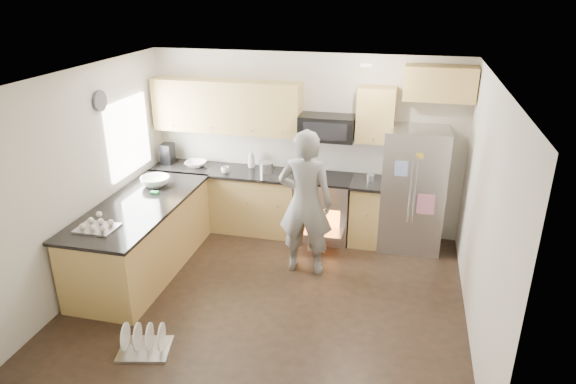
% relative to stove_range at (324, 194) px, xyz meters
% --- Properties ---
extents(ground, '(4.50, 4.50, 0.00)m').
position_rel_stove_range_xyz_m(ground, '(-0.35, -1.69, -0.68)').
color(ground, black).
rests_on(ground, ground).
extents(room_shell, '(4.54, 4.04, 2.62)m').
position_rel_stove_range_xyz_m(room_shell, '(-0.39, -1.68, 1.00)').
color(room_shell, beige).
rests_on(room_shell, ground).
extents(back_cabinet_run, '(4.45, 0.64, 2.50)m').
position_rel_stove_range_xyz_m(back_cabinet_run, '(-0.94, 0.05, 0.29)').
color(back_cabinet_run, tan).
rests_on(back_cabinet_run, ground).
extents(peninsula, '(0.96, 2.36, 1.05)m').
position_rel_stove_range_xyz_m(peninsula, '(-2.10, -1.44, -0.21)').
color(peninsula, tan).
rests_on(peninsula, ground).
extents(stove_range, '(0.76, 0.97, 1.79)m').
position_rel_stove_range_xyz_m(stove_range, '(0.00, 0.00, 0.00)').
color(stove_range, '#B7B7BC').
rests_on(stove_range, ground).
extents(refrigerator, '(0.86, 0.69, 1.71)m').
position_rel_stove_range_xyz_m(refrigerator, '(1.21, 0.01, 0.18)').
color(refrigerator, '#B7B7BC').
rests_on(refrigerator, ground).
extents(person, '(0.69, 0.45, 1.89)m').
position_rel_stove_range_xyz_m(person, '(-0.07, -0.99, 0.27)').
color(person, gray).
rests_on(person, ground).
extents(dish_rack, '(0.59, 0.51, 0.32)m').
position_rel_stove_range_xyz_m(dish_rack, '(-1.33, -2.93, -0.59)').
color(dish_rack, '#B7B7BC').
rests_on(dish_rack, ground).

